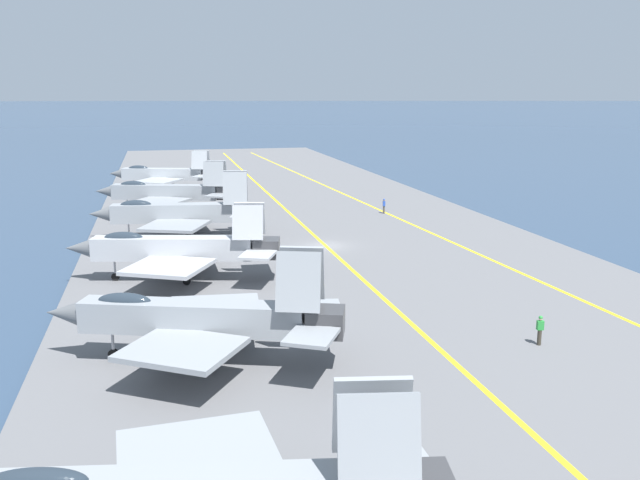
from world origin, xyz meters
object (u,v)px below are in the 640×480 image
(parked_jet_second, at_px, (199,317))
(parked_jet_third, at_px, (177,248))
(crew_green_vest, at_px, (540,329))
(parked_jet_fifth, at_px, (168,192))
(parked_jet_fourth, at_px, (179,213))
(parked_jet_sixth, at_px, (165,174))
(crew_blue_vest, at_px, (384,205))

(parked_jet_second, relative_size, parked_jet_third, 0.99)
(parked_jet_third, height_order, crew_green_vest, parked_jet_third)
(parked_jet_second, bearing_deg, parked_jet_fifth, 0.93)
(parked_jet_second, distance_m, crew_green_vest, 19.46)
(parked_jet_fourth, xyz_separation_m, parked_jet_sixth, (33.14, 0.86, -0.01))
(parked_jet_fourth, xyz_separation_m, crew_blue_vest, (7.95, -24.38, -1.48))
(parked_jet_fourth, bearing_deg, crew_blue_vest, -71.95)
(parked_jet_third, bearing_deg, parked_jet_sixth, 0.24)
(parked_jet_third, relative_size, crew_green_vest, 9.29)
(parked_jet_third, bearing_deg, crew_green_vest, -133.36)
(crew_green_vest, relative_size, crew_blue_vest, 0.98)
(parked_jet_third, relative_size, crew_blue_vest, 9.12)
(parked_jet_second, xyz_separation_m, parked_jet_sixth, (66.40, 0.86, -0.13))
(parked_jet_fifth, distance_m, crew_green_vest, 53.63)
(parked_jet_second, relative_size, crew_blue_vest, 9.03)
(parked_jet_fifth, bearing_deg, crew_green_vest, -158.01)
(parked_jet_second, bearing_deg, crew_green_vest, -95.50)
(parked_jet_third, height_order, parked_jet_fourth, parked_jet_fourth)
(parked_jet_fifth, bearing_deg, parked_jet_sixth, 0.24)
(parked_jet_second, distance_m, parked_jet_fifth, 47.86)
(parked_jet_third, height_order, crew_blue_vest, parked_jet_third)
(parked_jet_fifth, xyz_separation_m, crew_blue_vest, (-6.64, -25.16, -1.51))
(parked_jet_fourth, bearing_deg, parked_jet_fifth, 3.08)
(crew_blue_vest, bearing_deg, parked_jet_fourth, 108.05)
(parked_jet_fourth, height_order, crew_green_vest, parked_jet_fourth)
(parked_jet_fourth, bearing_deg, crew_green_vest, -151.22)
(parked_jet_second, relative_size, parked_jet_sixth, 1.02)
(parked_jet_third, bearing_deg, parked_jet_fifth, 0.23)
(parked_jet_fifth, bearing_deg, parked_jet_fourth, -176.92)
(parked_jet_sixth, relative_size, crew_green_vest, 9.02)
(crew_blue_vest, bearing_deg, parked_jet_fifth, 75.22)
(parked_jet_fourth, bearing_deg, parked_jet_sixth, 1.49)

